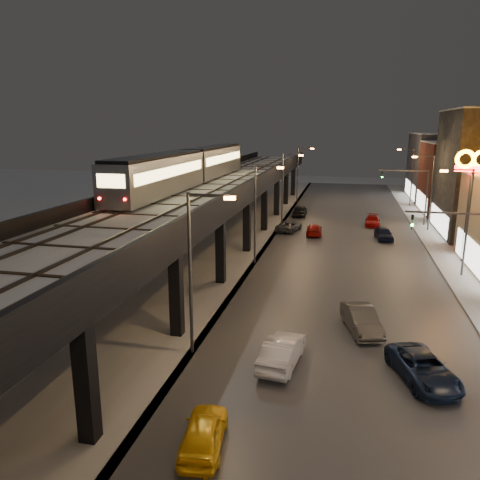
{
  "coord_description": "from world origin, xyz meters",
  "views": [
    {
      "loc": [
        7.21,
        -9.63,
        12.3
      ],
      "look_at": [
        0.54,
        19.52,
        5.0
      ],
      "focal_mm": 35.0,
      "sensor_mm": 36.0,
      "label": 1
    }
  ],
  "objects_px": {
    "car_mid_silver": "(289,226)",
    "car_onc_silver": "(361,321)",
    "car_far_white": "(300,211)",
    "car_onc_dark": "(423,369)",
    "car_taxi": "(204,433)",
    "car_mid_dark": "(314,230)",
    "car_near_white": "(282,352)",
    "car_onc_white": "(373,221)",
    "car_onc_red": "(384,234)",
    "subway_train": "(191,166)"
  },
  "relations": [
    {
      "from": "car_mid_silver",
      "to": "car_onc_silver",
      "type": "distance_m",
      "value": 28.19
    },
    {
      "from": "car_far_white",
      "to": "car_onc_dark",
      "type": "relative_size",
      "value": 0.92
    },
    {
      "from": "car_taxi",
      "to": "car_far_white",
      "type": "distance_m",
      "value": 49.58
    },
    {
      "from": "car_mid_dark",
      "to": "car_far_white",
      "type": "distance_m",
      "value": 11.81
    },
    {
      "from": "car_near_white",
      "to": "car_onc_silver",
      "type": "xyz_separation_m",
      "value": [
        4.16,
        5.16,
        -0.01
      ]
    },
    {
      "from": "car_mid_silver",
      "to": "car_onc_silver",
      "type": "height_order",
      "value": "car_onc_silver"
    },
    {
      "from": "car_far_white",
      "to": "car_mid_silver",
      "type": "bearing_deg",
      "value": 87.09
    },
    {
      "from": "car_mid_dark",
      "to": "car_onc_white",
      "type": "distance_m",
      "value": 9.61
    },
    {
      "from": "car_mid_dark",
      "to": "car_onc_red",
      "type": "bearing_deg",
      "value": 172.01
    },
    {
      "from": "car_onc_silver",
      "to": "car_onc_dark",
      "type": "distance_m",
      "value": 5.98
    },
    {
      "from": "car_near_white",
      "to": "car_mid_dark",
      "type": "xyz_separation_m",
      "value": [
        -0.56,
        30.87,
        -0.14
      ]
    },
    {
      "from": "car_onc_silver",
      "to": "car_onc_red",
      "type": "xyz_separation_m",
      "value": [
        2.96,
        25.01,
        -0.06
      ]
    },
    {
      "from": "car_onc_silver",
      "to": "car_onc_red",
      "type": "distance_m",
      "value": 25.18
    },
    {
      "from": "car_taxi",
      "to": "car_onc_white",
      "type": "distance_m",
      "value": 45.64
    },
    {
      "from": "car_onc_silver",
      "to": "car_onc_dark",
      "type": "xyz_separation_m",
      "value": [
        2.83,
        -5.27,
        -0.07
      ]
    },
    {
      "from": "car_mid_dark",
      "to": "car_onc_dark",
      "type": "height_order",
      "value": "car_onc_dark"
    },
    {
      "from": "car_taxi",
      "to": "car_onc_red",
      "type": "relative_size",
      "value": 0.96
    },
    {
      "from": "car_mid_silver",
      "to": "car_onc_white",
      "type": "height_order",
      "value": "same"
    },
    {
      "from": "car_mid_dark",
      "to": "car_onc_red",
      "type": "height_order",
      "value": "car_onc_red"
    },
    {
      "from": "car_near_white",
      "to": "car_onc_silver",
      "type": "bearing_deg",
      "value": -122.19
    },
    {
      "from": "car_far_white",
      "to": "car_onc_white",
      "type": "xyz_separation_m",
      "value": [
        9.63,
        -4.69,
        -0.14
      ]
    },
    {
      "from": "car_near_white",
      "to": "car_onc_dark",
      "type": "relative_size",
      "value": 0.95
    },
    {
      "from": "car_mid_silver",
      "to": "car_onc_red",
      "type": "bearing_deg",
      "value": -177.78
    },
    {
      "from": "car_far_white",
      "to": "car_onc_dark",
      "type": "distance_m",
      "value": 43.7
    },
    {
      "from": "car_mid_silver",
      "to": "car_mid_dark",
      "type": "height_order",
      "value": "car_mid_silver"
    },
    {
      "from": "car_far_white",
      "to": "car_onc_white",
      "type": "height_order",
      "value": "car_far_white"
    },
    {
      "from": "car_far_white",
      "to": "car_onc_white",
      "type": "bearing_deg",
      "value": 152.74
    },
    {
      "from": "car_onc_silver",
      "to": "car_onc_white",
      "type": "relative_size",
      "value": 1.06
    },
    {
      "from": "car_near_white",
      "to": "car_onc_white",
      "type": "distance_m",
      "value": 38.17
    },
    {
      "from": "car_mid_silver",
      "to": "car_near_white",
      "type": "bearing_deg",
      "value": 109.58
    },
    {
      "from": "car_mid_silver",
      "to": "car_onc_dark",
      "type": "xyz_separation_m",
      "value": [
        10.65,
        -32.35,
        0.05
      ]
    },
    {
      "from": "subway_train",
      "to": "car_near_white",
      "type": "height_order",
      "value": "subway_train"
    },
    {
      "from": "car_near_white",
      "to": "car_onc_silver",
      "type": "relative_size",
      "value": 1.02
    },
    {
      "from": "car_mid_dark",
      "to": "car_onc_dark",
      "type": "distance_m",
      "value": 31.89
    },
    {
      "from": "subway_train",
      "to": "car_mid_silver",
      "type": "distance_m",
      "value": 14.77
    },
    {
      "from": "car_mid_dark",
      "to": "car_onc_silver",
      "type": "bearing_deg",
      "value": 97.64
    },
    {
      "from": "car_far_white",
      "to": "car_onc_dark",
      "type": "height_order",
      "value": "car_far_white"
    },
    {
      "from": "subway_train",
      "to": "car_far_white",
      "type": "bearing_deg",
      "value": 63.15
    },
    {
      "from": "car_near_white",
      "to": "car_onc_silver",
      "type": "distance_m",
      "value": 6.62
    },
    {
      "from": "car_taxi",
      "to": "car_onc_white",
      "type": "bearing_deg",
      "value": -107.71
    },
    {
      "from": "car_near_white",
      "to": "car_mid_dark",
      "type": "height_order",
      "value": "car_near_white"
    },
    {
      "from": "car_onc_dark",
      "to": "car_onc_silver",
      "type": "bearing_deg",
      "value": 99.76
    },
    {
      "from": "car_taxi",
      "to": "car_far_white",
      "type": "bearing_deg",
      "value": -95.69
    },
    {
      "from": "car_taxi",
      "to": "car_onc_silver",
      "type": "xyz_separation_m",
      "value": [
        6.23,
        12.38,
        0.08
      ]
    },
    {
      "from": "car_mid_dark",
      "to": "car_onc_dark",
      "type": "relative_size",
      "value": 0.87
    },
    {
      "from": "car_onc_dark",
      "to": "car_onc_red",
      "type": "xyz_separation_m",
      "value": [
        0.13,
        30.28,
        0.01
      ]
    },
    {
      "from": "car_onc_silver",
      "to": "car_onc_red",
      "type": "bearing_deg",
      "value": 67.92
    },
    {
      "from": "car_far_white",
      "to": "car_onc_silver",
      "type": "bearing_deg",
      "value": 100.15
    },
    {
      "from": "car_mid_dark",
      "to": "car_onc_white",
      "type": "relative_size",
      "value": 0.99
    },
    {
      "from": "car_mid_dark",
      "to": "car_far_white",
      "type": "xyz_separation_m",
      "value": [
        -2.82,
        11.47,
        0.14
      ]
    }
  ]
}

